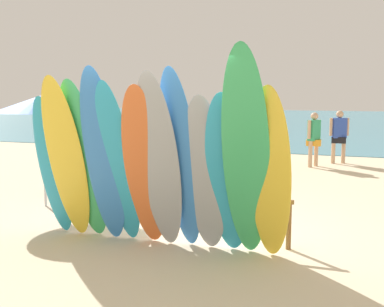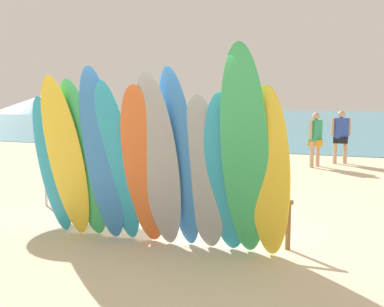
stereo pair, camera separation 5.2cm
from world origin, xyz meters
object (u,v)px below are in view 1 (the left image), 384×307
surfboard_orange_5 (145,168)px  surfboard_teal_9 (228,176)px  surfboard_blue_3 (103,158)px  surfboard_blue_7 (181,161)px  surfboard_yellow_11 (270,176)px  surfboard_teal_4 (118,165)px  beachgoer_strolling (314,136)px  surfboard_teal_0 (53,167)px  beach_chair_red (66,173)px  beachgoer_midbeach (339,133)px  beachgoer_by_water (147,138)px  surfboard_green_2 (84,162)px  beach_umbrella (42,104)px  surfboard_yellow_1 (66,160)px  surfboard_grey_6 (159,163)px  surfboard_rack (169,200)px  surfboard_green_10 (246,157)px  surfboard_grey_8 (205,175)px

surfboard_orange_5 → surfboard_teal_9: bearing=-2.5°
surfboard_blue_3 → surfboard_blue_7: (1.09, 0.08, -0.01)m
surfboard_blue_3 → surfboard_yellow_11: (2.26, 0.04, -0.13)m
surfboard_teal_4 → beachgoer_strolling: surfboard_teal_4 is taller
surfboard_teal_0 → beach_chair_red: size_ratio=2.57×
surfboard_teal_9 → beachgoer_midbeach: surfboard_teal_9 is taller
surfboard_blue_7 → beachgoer_by_water: bearing=123.4°
surfboard_blue_3 → beachgoer_strolling: 8.36m
surfboard_green_2 → beach_chair_red: 3.51m
surfboard_blue_3 → beach_umbrella: (-2.18, 1.62, 0.67)m
surfboard_blue_3 → surfboard_blue_7: bearing=0.6°
surfboard_teal_9 → surfboard_blue_3: bearing=-176.7°
surfboard_orange_5 → beach_umbrella: bearing=144.8°
surfboard_green_2 → beach_chair_red: bearing=129.1°
surfboard_yellow_1 → surfboard_grey_6: size_ratio=0.99×
surfboard_orange_5 → surfboard_teal_4: bearing=174.3°
surfboard_rack → surfboard_teal_9: (1.03, -0.57, 0.51)m
beachgoer_midbeach → beach_umbrella: 8.92m
surfboard_green_2 → surfboard_blue_3: 0.35m
surfboard_rack → surfboard_blue_7: bearing=-54.9°
surfboard_orange_5 → beachgoer_midbeach: size_ratio=1.47×
surfboard_teal_0 → surfboard_teal_4: bearing=-5.7°
surfboard_yellow_1 → surfboard_teal_9: (2.29, 0.12, -0.11)m
beachgoer_strolling → surfboard_grey_6: bearing=-162.2°
surfboard_yellow_1 → surfboard_orange_5: (1.17, 0.06, -0.06)m
surfboard_grey_6 → surfboard_green_10: (1.16, -0.06, 0.14)m
surfboard_teal_0 → beach_chair_red: 3.14m
surfboard_yellow_1 → surfboard_yellow_11: surfboard_yellow_1 is taller
surfboard_rack → beachgoer_midbeach: beachgoer_midbeach is taller
surfboard_green_2 → surfboard_yellow_1: bearing=-157.6°
surfboard_blue_7 → beach_umbrella: 3.68m
surfboard_grey_8 → surfboard_yellow_11: size_ratio=0.95×
surfboard_blue_7 → beach_chair_red: size_ratio=3.04×
surfboard_blue_3 → beachgoer_by_water: 6.19m
surfboard_rack → beachgoer_midbeach: 8.59m
surfboard_yellow_1 → beachgoer_by_water: surfboard_yellow_1 is taller
surfboard_grey_6 → surfboard_blue_7: size_ratio=0.99×
beachgoer_by_water → surfboard_blue_7: bearing=-37.6°
surfboard_grey_6 → surfboard_grey_8: surfboard_grey_6 is taller
beachgoer_by_water → beachgoer_midbeach: (4.78, 3.15, 0.00)m
beach_chair_red → beach_umbrella: size_ratio=0.40×
surfboard_teal_0 → surfboard_teal_4: size_ratio=0.90×
surfboard_blue_3 → surfboard_green_10: 1.99m
surfboard_yellow_1 → beachgoer_midbeach: surfboard_yellow_1 is taller
surfboard_rack → beachgoer_strolling: size_ratio=2.32×
surfboard_green_2 → surfboard_blue_3: size_ratio=0.94×
surfboard_teal_0 → surfboard_yellow_11: 3.16m
surfboard_blue_3 → surfboard_yellow_11: bearing=-2.4°
surfboard_teal_9 → beach_chair_red: bearing=148.1°
beachgoer_strolling → beachgoer_midbeach: (0.65, 0.90, 0.02)m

